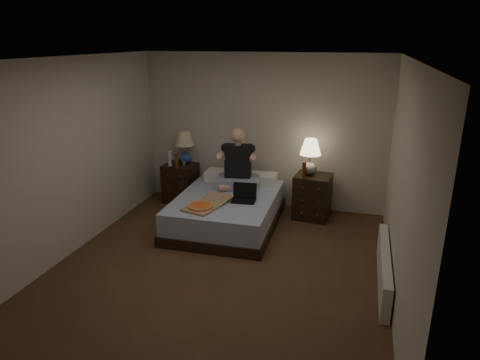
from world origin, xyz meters
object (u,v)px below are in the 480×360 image
(lamp_left, at_px, (185,147))
(person, at_px, (238,159))
(nightstand_right, at_px, (312,196))
(bed, at_px, (227,210))
(laptop, at_px, (244,194))
(beer_bottle_right, at_px, (304,169))
(lamp_right, at_px, (310,157))
(nightstand_left, at_px, (181,183))
(soda_can, at_px, (184,163))
(radiator, at_px, (384,268))
(water_bottle, at_px, (170,159))
(pizza_box, at_px, (200,207))
(beer_bottle_left, at_px, (177,161))

(lamp_left, xyz_separation_m, person, (1.05, -0.40, -0.01))
(nightstand_right, bearing_deg, person, -163.21)
(bed, xyz_separation_m, nightstand_right, (1.19, 0.65, 0.11))
(nightstand_right, distance_m, laptop, 1.22)
(bed, height_order, beer_bottle_right, beer_bottle_right)
(lamp_right, xyz_separation_m, laptop, (-0.83, -0.82, -0.39))
(bed, bearing_deg, nightstand_left, 144.42)
(soda_can, height_order, radiator, soda_can)
(radiator, bearing_deg, water_bottle, 154.03)
(nightstand_left, xyz_separation_m, lamp_left, (0.06, 0.09, 0.61))
(bed, xyz_separation_m, pizza_box, (-0.19, -0.61, 0.28))
(nightstand_right, bearing_deg, radiator, -53.44)
(pizza_box, bearing_deg, nightstand_right, 57.16)
(laptop, bearing_deg, nightstand_right, 35.80)
(bed, relative_size, pizza_box, 2.48)
(lamp_left, height_order, radiator, lamp_left)
(lamp_right, height_order, radiator, lamp_right)
(lamp_left, distance_m, water_bottle, 0.32)
(water_bottle, xyz_separation_m, laptop, (1.49, -0.76, -0.20))
(nightstand_right, bearing_deg, water_bottle, -173.71)
(beer_bottle_right, bearing_deg, radiator, -53.95)
(nightstand_left, xyz_separation_m, soda_can, (0.11, -0.08, 0.38))
(laptop, relative_size, radiator, 0.21)
(water_bottle, bearing_deg, person, -8.87)
(nightstand_left, height_order, beer_bottle_right, beer_bottle_right)
(nightstand_left, bearing_deg, lamp_left, 61.83)
(water_bottle, bearing_deg, soda_can, 9.29)
(beer_bottle_right, bearing_deg, water_bottle, 178.41)
(nightstand_right, relative_size, lamp_left, 1.25)
(bed, height_order, radiator, bed)
(water_bottle, height_order, pizza_box, water_bottle)
(nightstand_left, bearing_deg, water_bottle, -130.37)
(soda_can, distance_m, person, 1.06)
(nightstand_left, height_order, person, person)
(lamp_right, height_order, person, person)
(bed, bearing_deg, pizza_box, -108.27)
(lamp_right, distance_m, beer_bottle_right, 0.22)
(radiator, bearing_deg, pizza_box, 169.58)
(bed, bearing_deg, beer_bottle_right, 26.26)
(radiator, bearing_deg, laptop, 154.88)
(lamp_left, distance_m, lamp_right, 2.14)
(beer_bottle_left, height_order, person, person)
(nightstand_right, xyz_separation_m, radiator, (1.03, -1.70, -0.15))
(lamp_right, relative_size, pizza_box, 0.74)
(nightstand_left, relative_size, beer_bottle_left, 2.89)
(bed, distance_m, pizza_box, 0.69)
(beer_bottle_right, bearing_deg, lamp_right, 62.26)
(lamp_left, xyz_separation_m, water_bottle, (-0.19, -0.21, -0.16))
(nightstand_left, bearing_deg, nightstand_right, 4.41)
(beer_bottle_left, bearing_deg, nightstand_right, 2.68)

